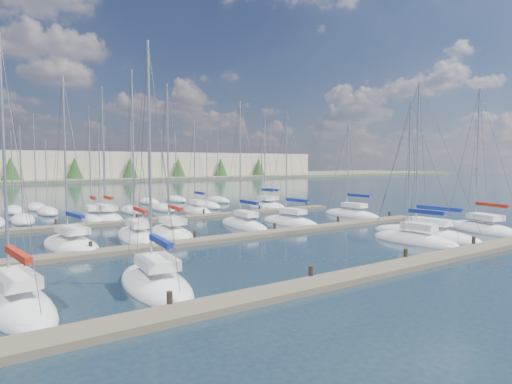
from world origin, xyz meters
TOP-DOWN VIEW (x-y plane):
  - ground at (0.00, 60.00)m, footprint 400.00×400.00m
  - dock_near at (0.00, 2.01)m, footprint 44.00×1.93m
  - dock_mid at (0.00, 16.01)m, footprint 44.00×1.93m
  - dock_far at (0.00, 30.01)m, footprint 44.00×1.93m
  - sailboat_g at (20.41, 6.82)m, footprint 4.77×8.79m
  - sailboat_h at (-12.70, 20.01)m, footprint 4.18×8.43m
  - sailboat_l at (8.61, 20.35)m, footprint 3.09×8.14m
  - sailboat_k at (3.47, 21.28)m, footprint 2.97×8.73m
  - sailboat_i at (-7.43, 20.69)m, footprint 3.37×9.29m
  - sailboat_m at (18.48, 21.13)m, footprint 2.77×8.33m
  - sailboat_r at (16.50, 35.38)m, footprint 3.12×8.90m
  - sailboat_n at (-7.62, 35.07)m, footprint 2.87×7.47m
  - sailboat_j at (-4.43, 20.54)m, footprint 3.54×8.47m
  - sailboat_a at (-17.47, 7.28)m, footprint 3.85×9.23m
  - sailboat_p at (5.11, 34.96)m, footprint 2.82×7.32m
  - sailboat_e at (10.27, 6.71)m, footprint 3.08×7.53m
  - sailboat_f at (13.40, 7.98)m, footprint 3.52×10.14m
  - sailboat_c at (-11.19, 6.70)m, footprint 3.62×8.15m
  - sailboat_q at (15.43, 34.69)m, footprint 2.94×7.45m
  - sailboat_o at (-6.28, 34.38)m, footprint 3.20×8.36m
  - distant_boats at (-4.34, 43.76)m, footprint 36.93×20.75m

SIDE VIEW (x-z plane):
  - ground at x=0.00m, z-range 0.00..0.00m
  - dock_near at x=0.00m, z-range -0.40..0.70m
  - dock_mid at x=0.00m, z-range -0.40..0.70m
  - dock_far at x=0.00m, z-range -0.40..0.70m
  - sailboat_q at x=15.43m, z-range -5.26..5.60m
  - sailboat_h at x=-12.70m, z-range -6.60..6.95m
  - sailboat_m at x=18.48m, z-range -5.64..5.99m
  - sailboat_f at x=13.40m, z-range -6.83..7.19m
  - sailboat_a at x=-17.47m, z-range -6.20..6.55m
  - sailboat_l at x=8.61m, z-range -5.94..6.29m
  - sailboat_c at x=-11.19m, z-range -6.45..6.81m
  - sailboat_j at x=-4.43m, z-range -6.75..7.11m
  - sailboat_g at x=20.41m, z-range -6.77..7.13m
  - sailboat_e at x=10.27m, z-range -5.76..6.13m
  - sailboat_p at x=5.11m, z-range -6.01..6.39m
  - sailboat_r at x=16.50m, z-range -6.94..7.31m
  - sailboat_k at x=3.47m, z-range -6.35..6.73m
  - sailboat_o at x=-6.28m, z-range -7.51..7.89m
  - sailboat_i at x=-7.43m, z-range -7.18..7.56m
  - sailboat_n at x=-7.62m, z-range -6.46..6.86m
  - distant_boats at x=-4.34m, z-range -6.36..6.94m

